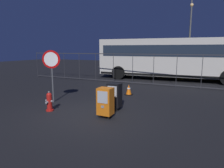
# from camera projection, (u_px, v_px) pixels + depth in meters

# --- Properties ---
(ground_plane) EXTENTS (60.00, 60.00, 0.00)m
(ground_plane) POSITION_uv_depth(u_px,v_px,m) (90.00, 113.00, 7.24)
(ground_plane) COLOR black
(fire_hydrant) EXTENTS (0.33, 0.32, 0.75)m
(fire_hydrant) POSITION_uv_depth(u_px,v_px,m) (49.00, 102.00, 7.47)
(fire_hydrant) COLOR red
(fire_hydrant) RESTS_ON ground_plane
(newspaper_box_primary) EXTENTS (0.48, 0.42, 1.02)m
(newspaper_box_primary) POSITION_uv_depth(u_px,v_px,m) (114.00, 95.00, 7.56)
(newspaper_box_primary) COLOR black
(newspaper_box_primary) RESTS_ON ground_plane
(newspaper_box_secondary) EXTENTS (0.48, 0.42, 1.02)m
(newspaper_box_secondary) POSITION_uv_depth(u_px,v_px,m) (105.00, 101.00, 6.67)
(newspaper_box_secondary) COLOR black
(newspaper_box_secondary) RESTS_ON ground_plane
(stop_sign) EXTENTS (0.71, 0.31, 2.23)m
(stop_sign) POSITION_uv_depth(u_px,v_px,m) (52.00, 65.00, 8.49)
(stop_sign) COLOR #4C4F54
(stop_sign) RESTS_ON ground_plane
(traffic_cone) EXTENTS (0.36, 0.36, 0.53)m
(traffic_cone) POSITION_uv_depth(u_px,v_px,m) (129.00, 90.00, 10.12)
(traffic_cone) COLOR black
(traffic_cone) RESTS_ON ground_plane
(fence_barrier) EXTENTS (18.03, 0.04, 2.00)m
(fence_barrier) POSITION_uv_depth(u_px,v_px,m) (143.00, 69.00, 12.87)
(fence_barrier) COLOR #2D2D33
(fence_barrier) RESTS_ON ground_plane
(bus_near) EXTENTS (10.63, 3.29, 3.00)m
(bus_near) POSITION_uv_depth(u_px,v_px,m) (171.00, 57.00, 14.91)
(bus_near) COLOR beige
(bus_near) RESTS_ON ground_plane
(bus_far) EXTENTS (10.68, 3.50, 3.00)m
(bus_far) POSITION_uv_depth(u_px,v_px,m) (217.00, 56.00, 17.44)
(bus_far) COLOR gold
(bus_far) RESTS_ON ground_plane
(street_light_near_left) EXTENTS (0.32, 0.32, 7.83)m
(street_light_near_left) POSITION_uv_depth(u_px,v_px,m) (190.00, 27.00, 20.21)
(street_light_near_left) COLOR #4C4F54
(street_light_near_left) RESTS_ON ground_plane
(street_light_far_left) EXTENTS (0.32, 0.32, 6.47)m
(street_light_far_left) POSITION_uv_depth(u_px,v_px,m) (190.00, 33.00, 19.16)
(street_light_far_left) COLOR #4C4F54
(street_light_far_left) RESTS_ON ground_plane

